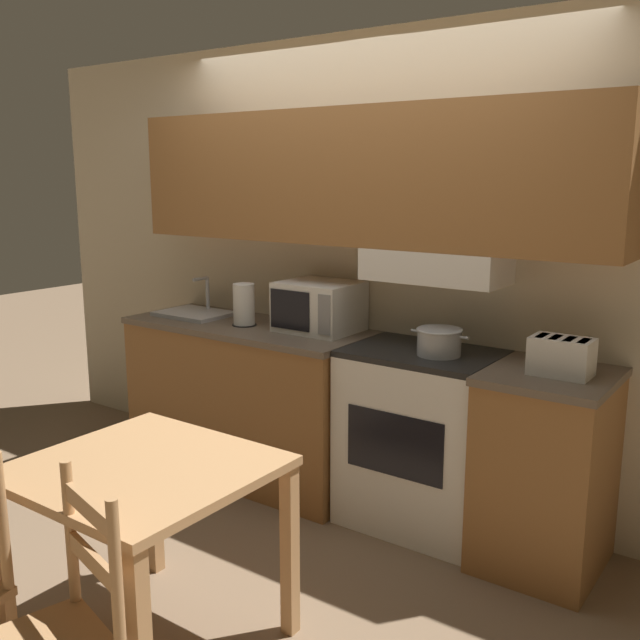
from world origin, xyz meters
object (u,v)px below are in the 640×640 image
Objects in this scene: paper_towel_roll at (244,305)px; stove_range at (420,438)px; toaster at (561,356)px; microwave at (319,306)px; dining_table at (144,493)px; cooking_pot at (439,341)px; sink_basin at (194,313)px.

stove_range is at bearing 2.91° from paper_towel_roll.
stove_range is at bearing 176.57° from toaster.
microwave is 0.49× the size of dining_table.
paper_towel_roll reaches higher than cooking_pot.
cooking_pot is at bearing 1.08° from paper_towel_roll.
toaster is 0.62× the size of sink_basin.
sink_basin is at bearing 175.26° from paper_towel_roll.
cooking_pot is 1.68m from sink_basin.
stove_range is 2.11× the size of sink_basin.
paper_towel_roll reaches higher than toaster.
toaster is (1.39, -0.12, -0.05)m from microwave.
cooking_pot is 0.69× the size of sink_basin.
dining_table is (-0.38, -1.48, 0.17)m from stove_range.
microwave is 0.97× the size of sink_basin.
toaster reaches higher than stove_range.
stove_range is at bearing 161.71° from cooking_pot.
sink_basin is at bearing 179.54° from cooking_pot.
cooking_pot reaches higher than dining_table.
microwave is at bearing 6.40° from sink_basin.
microwave reaches higher than paper_towel_roll.
dining_table is at bearing -104.40° from stove_range.
stove_range is 1.28m from paper_towel_roll.
cooking_pot is at bearing -0.46° from sink_basin.
sink_basin reaches higher than dining_table.
paper_towel_roll is at bearing -179.50° from toaster.
paper_towel_roll is (0.45, -0.04, 0.10)m from sink_basin.
paper_towel_roll is (-0.44, -0.14, -0.02)m from microwave.
toaster is (0.59, -0.01, 0.01)m from cooking_pot.
microwave reaches higher than dining_table.
microwave is at bearing 175.05° from toaster.
stove_range reaches higher than dining_table.
stove_range is 1.65m from sink_basin.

